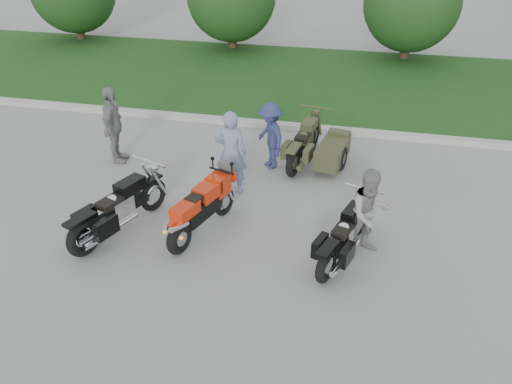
% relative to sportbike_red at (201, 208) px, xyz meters
% --- Properties ---
extents(ground, '(80.00, 80.00, 0.00)m').
position_rel_sportbike_red_xyz_m(ground, '(0.20, -0.64, -0.59)').
color(ground, '#979892').
rests_on(ground, ground).
extents(curb, '(60.00, 0.30, 0.15)m').
position_rel_sportbike_red_xyz_m(curb, '(0.20, 5.36, -0.52)').
color(curb, '#ADAAA3').
rests_on(curb, ground).
extents(grass_strip, '(60.00, 8.00, 0.14)m').
position_rel_sportbike_red_xyz_m(grass_strip, '(0.20, 9.51, -0.52)').
color(grass_strip, '#25551D').
rests_on(grass_strip, ground).
extents(tree_mid_right, '(3.60, 3.60, 4.00)m').
position_rel_sportbike_red_xyz_m(tree_mid_right, '(4.20, 12.86, 1.60)').
color(tree_mid_right, '#3F2B1C').
rests_on(tree_mid_right, ground).
extents(sportbike_red, '(0.85, 2.06, 1.01)m').
position_rel_sportbike_red_xyz_m(sportbike_red, '(0.00, 0.00, 0.00)').
color(sportbike_red, black).
rests_on(sportbike_red, ground).
extents(cruiser_left, '(1.05, 2.43, 0.98)m').
position_rel_sportbike_red_xyz_m(cruiser_left, '(-1.59, -0.34, -0.09)').
color(cruiser_left, black).
rests_on(cruiser_left, ground).
extents(cruiser_right, '(0.86, 2.18, 0.87)m').
position_rel_sportbike_red_xyz_m(cruiser_right, '(2.73, -0.19, -0.15)').
color(cruiser_right, black).
rests_on(cruiser_right, ground).
extents(cruiser_sidecar, '(1.41, 2.41, 0.93)m').
position_rel_sportbike_red_xyz_m(cruiser_sidecar, '(1.92, 3.35, -0.15)').
color(cruiser_sidecar, black).
rests_on(cruiser_sidecar, ground).
extents(person_stripe, '(0.72, 0.49, 1.91)m').
position_rel_sportbike_red_xyz_m(person_stripe, '(0.15, 1.69, 0.36)').
color(person_stripe, gray).
rests_on(person_stripe, ground).
extents(person_grey, '(1.04, 0.98, 1.71)m').
position_rel_sportbike_red_xyz_m(person_grey, '(3.12, 0.10, 0.26)').
color(person_grey, gray).
rests_on(person_grey, ground).
extents(person_denim, '(1.10, 1.20, 1.63)m').
position_rel_sportbike_red_xyz_m(person_denim, '(0.75, 3.01, 0.22)').
color(person_denim, navy).
rests_on(person_denim, ground).
extents(person_back, '(0.66, 1.18, 1.91)m').
position_rel_sportbike_red_xyz_m(person_back, '(-2.98, 2.49, 0.36)').
color(person_back, gray).
rests_on(person_back, ground).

